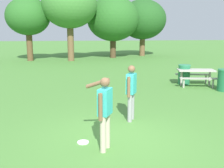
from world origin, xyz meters
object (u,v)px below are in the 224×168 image
Objects in this scene: tree_far_right at (113,19)px; frisbee at (83,142)px; person_catcher at (104,108)px; tree_tall_left at (28,17)px; trash_can_beside_table at (224,80)px; tree_slender_mid at (143,20)px; person_thrower at (131,89)px; tree_broad_center at (70,5)px; picnic_table_near at (196,74)px; trash_can_further_along at (184,74)px.

frisbee is at bearing -99.99° from tree_far_right.
tree_far_right is at bearing 81.54° from person_catcher.
tree_far_right is (2.98, 20.02, 2.64)m from person_catcher.
tree_tall_left is at bearing 103.51° from person_catcher.
trash_can_beside_table reaches higher than frisbee.
tree_slender_mid is (3.23, 1.54, 0.01)m from tree_far_right.
tree_slender_mid reaches higher than person_catcher.
person_catcher is 0.29× the size of tree_slender_mid.
tree_tall_left reaches higher than person_thrower.
frisbee is (-0.47, 0.44, -0.95)m from person_catcher.
trash_can_beside_table is (5.80, 5.19, -0.48)m from person_catcher.
tree_broad_center is (3.48, -0.49, 0.95)m from tree_tall_left.
tree_broad_center is 1.18× the size of tree_slender_mid.
picnic_table_near is 13.56m from tree_broad_center.
tree_far_right reaches higher than picnic_table_near.
person_thrower is at bearing 62.39° from person_catcher.
tree_far_right is at bearing 12.13° from tree_tall_left.
tree_slender_mid reaches higher than trash_can_further_along.
picnic_table_near is (5.56, 6.06, 0.55)m from frisbee.
picnic_table_near is 0.29× the size of tree_broad_center.
person_thrower is at bearing -131.64° from picnic_table_near.
frisbee is at bearing -107.55° from tree_slender_mid.
trash_can_beside_table is at bearing -91.44° from tree_slender_mid.
trash_can_beside_table is 0.15× the size of tree_broad_center.
tree_tall_left reaches higher than picnic_table_near.
tree_slender_mid is at bearing 84.00° from trash_can_further_along.
person_catcher is 0.31× the size of tree_tall_left.
tree_broad_center is (-6.75, 12.75, 4.15)m from trash_can_beside_table.
trash_can_beside_table is 15.42m from tree_far_right.
tree_broad_center reaches higher than trash_can_further_along.
tree_broad_center is (-0.48, 17.50, 4.62)m from frisbee.
picnic_table_near is 2.02× the size of trash_can_beside_table.
frisbee is at bearing -132.54° from picnic_table_near.
tree_tall_left is (-4.43, 18.43, 2.72)m from person_catcher.
tree_broad_center is (-5.62, 11.07, 4.15)m from trash_can_further_along.
tree_far_right is at bearing 27.94° from tree_broad_center.
person_catcher is 20.41m from tree_far_right.
tree_broad_center reaches higher than picnic_table_near.
picnic_table_near is 15.58m from tree_tall_left.
tree_far_right is at bearing -154.45° from tree_slender_mid.
tree_slender_mid is at bearing 72.45° from frisbee.
tree_slender_mid is (6.21, 21.57, 2.65)m from person_catcher.
tree_broad_center is at bearing -8.06° from tree_tall_left.
picnic_table_near is at bearing 118.65° from trash_can_beside_table.
person_thrower is 2.12m from person_catcher.
tree_far_right reaches higher than trash_can_further_along.
trash_can_beside_table is at bearing -62.09° from tree_broad_center.
person_catcher is at bearing -124.18° from trash_can_further_along.
trash_can_further_along is at bearing -96.00° from tree_slender_mid.
tree_far_right is at bearing 83.72° from person_thrower.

